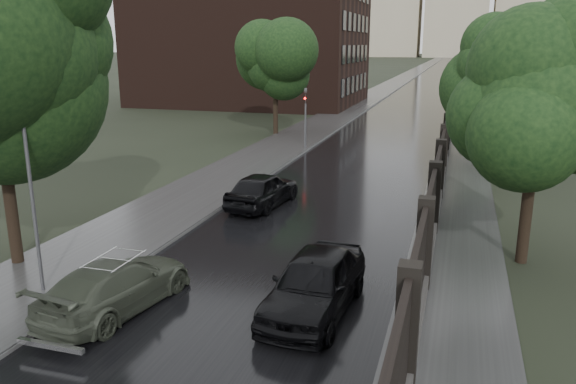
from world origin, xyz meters
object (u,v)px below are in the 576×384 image
at_px(tree_right_a, 538,106).
at_px(tree_right_b, 506,79).
at_px(tree_left_far, 275,65).
at_px(volga_sedan, 116,285).
at_px(lamp_post, 33,202).
at_px(tree_right_c, 492,66).
at_px(hatchback_left, 263,189).
at_px(car_right_near, 315,283).
at_px(traffic_light, 305,113).

xyz_separation_m(tree_right_a, tree_right_b, (0.00, 14.00, 0.00)).
relative_size(tree_left_far, volga_sedan, 1.57).
relative_size(tree_left_far, tree_right_b, 1.05).
height_order(tree_left_far, lamp_post, tree_left_far).
height_order(tree_right_a, lamp_post, tree_right_a).
bearing_deg(tree_right_b, volga_sedan, -116.79).
distance_m(tree_right_c, hatchback_left, 30.44).
relative_size(tree_right_a, lamp_post, 1.37).
height_order(tree_right_c, car_right_near, tree_right_c).
height_order(traffic_light, volga_sedan, traffic_light).
bearing_deg(tree_right_a, volga_sedan, -147.46).
height_order(tree_right_b, volga_sedan, tree_right_b).
height_order(lamp_post, volga_sedan, lamp_post).
height_order(tree_right_b, hatchback_left, tree_right_b).
xyz_separation_m(tree_right_c, hatchback_left, (-10.01, -28.44, -4.20)).
distance_m(tree_right_b, lamp_post, 24.33).
bearing_deg(hatchback_left, traffic_light, -75.67).
bearing_deg(tree_right_c, tree_right_b, -90.00).
xyz_separation_m(tree_right_c, traffic_light, (-11.80, -15.01, -2.55)).
distance_m(tree_right_a, tree_right_c, 32.00).
bearing_deg(tree_right_b, hatchback_left, -133.80).
xyz_separation_m(tree_left_far, tree_right_a, (15.50, -22.00, -0.29)).
distance_m(tree_left_far, tree_right_b, 17.45).
xyz_separation_m(volga_sedan, hatchback_left, (0.41, 10.21, 0.07)).
height_order(tree_right_c, volga_sedan, tree_right_c).
relative_size(hatchback_left, car_right_near, 0.94).
xyz_separation_m(lamp_post, volga_sedan, (2.47, -0.15, -1.99)).
distance_m(tree_left_far, car_right_near, 29.39).
bearing_deg(traffic_light, car_right_near, -74.11).
xyz_separation_m(tree_right_c, car_right_near, (-5.46, -37.27, -4.15)).
relative_size(tree_right_b, volga_sedan, 1.49).
xyz_separation_m(tree_left_far, tree_right_b, (15.50, -8.00, -0.29)).
relative_size(tree_right_b, traffic_light, 1.75).
relative_size(volga_sedan, car_right_near, 1.00).
xyz_separation_m(hatchback_left, car_right_near, (4.55, -8.82, 0.05)).
height_order(tree_right_a, volga_sedan, tree_right_a).
bearing_deg(traffic_light, tree_right_c, 51.82).
xyz_separation_m(traffic_light, volga_sedan, (1.37, -23.65, -1.72)).
bearing_deg(volga_sedan, car_right_near, -156.48).
relative_size(lamp_post, traffic_light, 1.28).
relative_size(tree_right_b, car_right_near, 1.49).
height_order(traffic_light, hatchback_left, traffic_light).
height_order(tree_right_c, lamp_post, tree_right_c).
distance_m(lamp_post, traffic_light, 23.52).
bearing_deg(tree_right_c, traffic_light, -128.18).
xyz_separation_m(lamp_post, car_right_near, (7.44, 1.23, -1.87)).
distance_m(tree_left_far, volga_sedan, 29.45).
xyz_separation_m(tree_right_b, traffic_light, (-11.80, 2.99, -2.55)).
relative_size(tree_right_a, traffic_light, 1.75).
relative_size(tree_right_a, tree_right_c, 1.00).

